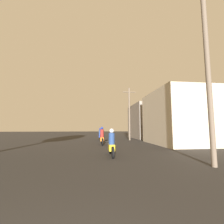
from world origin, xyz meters
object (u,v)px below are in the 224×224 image
building_right_far (148,121)px  utility_pole_near (207,63)px  building_right_near (180,118)px  motorcycle_blue (100,135)px  motorcycle_orange (102,137)px  utility_pole_far (129,112)px  motorcycle_yellow (111,145)px

building_right_far → utility_pole_near: (-3.25, -15.86, 1.75)m
building_right_near → building_right_far: (-0.09, 8.15, -0.00)m
motorcycle_blue → building_right_far: (7.19, 3.07, 1.83)m
motorcycle_orange → building_right_far: building_right_far is taller
utility_pole_far → utility_pole_near: bearing=-88.1°
motorcycle_blue → building_right_near: bearing=-33.1°
building_right_near → building_right_far: size_ratio=0.96×
motorcycle_orange → building_right_far: size_ratio=0.30×
motorcycle_blue → utility_pole_near: 13.85m
motorcycle_orange → motorcycle_blue: size_ratio=0.98×
utility_pole_near → utility_pole_far: bearing=91.9°
utility_pole_far → building_right_near: bearing=-51.4°
building_right_far → utility_pole_near: 16.28m
motorcycle_orange → utility_pole_far: size_ratio=0.31×
motorcycle_orange → utility_pole_near: bearing=-63.3°
building_right_near → utility_pole_near: 8.59m
motorcycle_orange → utility_pole_far: (3.54, 4.30, 2.72)m
building_right_near → utility_pole_far: utility_pole_far is taller
motorcycle_yellow → utility_pole_far: size_ratio=0.29×
building_right_far → utility_pole_far: size_ratio=1.03×
motorcycle_yellow → motorcycle_orange: (-0.25, 5.42, 0.05)m
motorcycle_blue → utility_pole_far: size_ratio=0.31×
motorcycle_yellow → utility_pole_near: size_ratio=0.23×
motorcycle_yellow → utility_pole_far: 10.63m
motorcycle_orange → utility_pole_near: 9.67m
motorcycle_orange → building_right_far: bearing=47.9°
motorcycle_orange → motorcycle_blue: 4.70m
motorcycle_yellow → building_right_near: size_ratio=0.29×
building_right_near → utility_pole_far: 6.07m
building_right_near → motorcycle_blue: bearing=145.1°
motorcycle_blue → utility_pole_far: (3.54, -0.39, 2.77)m
motorcycle_yellow → motorcycle_orange: motorcycle_orange is taller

